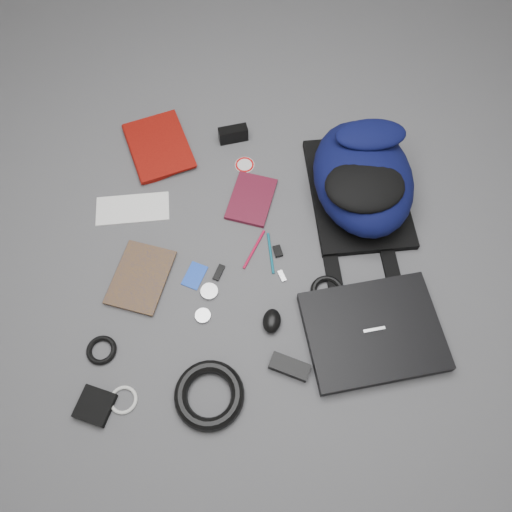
{
  "coord_description": "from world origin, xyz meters",
  "views": [
    {
      "loc": [
        0.03,
        -0.71,
        1.47
      ],
      "look_at": [
        0.0,
        0.0,
        0.02
      ],
      "focal_mm": 35.0,
      "sensor_mm": 36.0,
      "label": 1
    }
  ],
  "objects_px": {
    "comic_book": "(116,271)",
    "pouch": "(95,406)",
    "backpack": "(363,177)",
    "compact_camera": "(233,134)",
    "mouse": "(272,321)",
    "laptop": "(373,332)",
    "dvd_case": "(251,199)",
    "power_brick": "(290,367)",
    "textbook_red": "(131,155)"
  },
  "relations": [
    {
      "from": "textbook_red",
      "to": "compact_camera",
      "type": "xyz_separation_m",
      "value": [
        0.37,
        0.1,
        0.01
      ]
    },
    {
      "from": "power_brick",
      "to": "laptop",
      "type": "bearing_deg",
      "value": 43.69
    },
    {
      "from": "backpack",
      "to": "dvd_case",
      "type": "height_order",
      "value": "backpack"
    },
    {
      "from": "pouch",
      "to": "laptop",
      "type": "bearing_deg",
      "value": 16.96
    },
    {
      "from": "backpack",
      "to": "laptop",
      "type": "xyz_separation_m",
      "value": [
        0.02,
        -0.5,
        -0.09
      ]
    },
    {
      "from": "dvd_case",
      "to": "power_brick",
      "type": "height_order",
      "value": "power_brick"
    },
    {
      "from": "comic_book",
      "to": "pouch",
      "type": "distance_m",
      "value": 0.42
    },
    {
      "from": "compact_camera",
      "to": "power_brick",
      "type": "xyz_separation_m",
      "value": [
        0.21,
        -0.85,
        -0.02
      ]
    },
    {
      "from": "backpack",
      "to": "compact_camera",
      "type": "xyz_separation_m",
      "value": [
        -0.45,
        0.23,
        -0.08
      ]
    },
    {
      "from": "comic_book",
      "to": "textbook_red",
      "type": "bearing_deg",
      "value": 105.3
    },
    {
      "from": "laptop",
      "to": "power_brick",
      "type": "bearing_deg",
      "value": -168.07
    },
    {
      "from": "laptop",
      "to": "comic_book",
      "type": "xyz_separation_m",
      "value": [
        -0.81,
        0.18,
        -0.01
      ]
    },
    {
      "from": "backpack",
      "to": "pouch",
      "type": "xyz_separation_m",
      "value": [
        -0.79,
        -0.75,
        -0.09
      ]
    },
    {
      "from": "backpack",
      "to": "dvd_case",
      "type": "distance_m",
      "value": 0.38
    },
    {
      "from": "textbook_red",
      "to": "power_brick",
      "type": "relative_size",
      "value": 2.37
    },
    {
      "from": "textbook_red",
      "to": "compact_camera",
      "type": "height_order",
      "value": "compact_camera"
    },
    {
      "from": "compact_camera",
      "to": "comic_book",
      "type": "bearing_deg",
      "value": -137.65
    },
    {
      "from": "mouse",
      "to": "backpack",
      "type": "bearing_deg",
      "value": 64.89
    },
    {
      "from": "comic_book",
      "to": "compact_camera",
      "type": "height_order",
      "value": "compact_camera"
    },
    {
      "from": "dvd_case",
      "to": "mouse",
      "type": "xyz_separation_m",
      "value": [
        0.08,
        -0.44,
        0.01
      ]
    },
    {
      "from": "dvd_case",
      "to": "compact_camera",
      "type": "relative_size",
      "value": 1.85
    },
    {
      "from": "backpack",
      "to": "power_brick",
      "type": "bearing_deg",
      "value": -118.33
    },
    {
      "from": "mouse",
      "to": "power_brick",
      "type": "height_order",
      "value": "mouse"
    },
    {
      "from": "dvd_case",
      "to": "compact_camera",
      "type": "bearing_deg",
      "value": 119.36
    },
    {
      "from": "laptop",
      "to": "compact_camera",
      "type": "xyz_separation_m",
      "value": [
        -0.46,
        0.73,
        0.01
      ]
    },
    {
      "from": "laptop",
      "to": "dvd_case",
      "type": "bearing_deg",
      "value": 117.01
    },
    {
      "from": "laptop",
      "to": "power_brick",
      "type": "height_order",
      "value": "laptop"
    },
    {
      "from": "compact_camera",
      "to": "dvd_case",
      "type": "bearing_deg",
      "value": -89.31
    },
    {
      "from": "dvd_case",
      "to": "compact_camera",
      "type": "height_order",
      "value": "compact_camera"
    },
    {
      "from": "compact_camera",
      "to": "laptop",
      "type": "bearing_deg",
      "value": -73.23
    },
    {
      "from": "backpack",
      "to": "power_brick",
      "type": "distance_m",
      "value": 0.67
    },
    {
      "from": "textbook_red",
      "to": "power_brick",
      "type": "xyz_separation_m",
      "value": [
        0.58,
        -0.75,
        -0.0
      ]
    },
    {
      "from": "dvd_case",
      "to": "backpack",
      "type": "bearing_deg",
      "value": 18.66
    },
    {
      "from": "textbook_red",
      "to": "power_brick",
      "type": "distance_m",
      "value": 0.95
    },
    {
      "from": "backpack",
      "to": "laptop",
      "type": "relative_size",
      "value": 1.26
    },
    {
      "from": "mouse",
      "to": "power_brick",
      "type": "bearing_deg",
      "value": -62.02
    },
    {
      "from": "textbook_red",
      "to": "pouch",
      "type": "height_order",
      "value": "textbook_red"
    },
    {
      "from": "textbook_red",
      "to": "pouch",
      "type": "xyz_separation_m",
      "value": [
        0.02,
        -0.88,
        -0.0
      ]
    },
    {
      "from": "textbook_red",
      "to": "mouse",
      "type": "xyz_separation_m",
      "value": [
        0.52,
        -0.61,
        0.01
      ]
    },
    {
      "from": "laptop",
      "to": "textbook_red",
      "type": "height_order",
      "value": "laptop"
    },
    {
      "from": "comic_book",
      "to": "mouse",
      "type": "xyz_separation_m",
      "value": [
        0.5,
        -0.15,
        0.01
      ]
    },
    {
      "from": "backpack",
      "to": "laptop",
      "type": "bearing_deg",
      "value": -95.64
    },
    {
      "from": "power_brick",
      "to": "pouch",
      "type": "relative_size",
      "value": 1.23
    },
    {
      "from": "pouch",
      "to": "power_brick",
      "type": "bearing_deg",
      "value": 13.31
    },
    {
      "from": "pouch",
      "to": "mouse",
      "type": "bearing_deg",
      "value": 28.28
    },
    {
      "from": "compact_camera",
      "to": "backpack",
      "type": "bearing_deg",
      "value": -42.65
    },
    {
      "from": "laptop",
      "to": "comic_book",
      "type": "height_order",
      "value": "laptop"
    },
    {
      "from": "backpack",
      "to": "mouse",
      "type": "relative_size",
      "value": 6.46
    },
    {
      "from": "backpack",
      "to": "laptop",
      "type": "height_order",
      "value": "backpack"
    },
    {
      "from": "backpack",
      "to": "mouse",
      "type": "distance_m",
      "value": 0.57
    }
  ]
}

